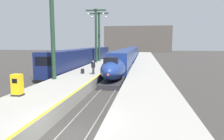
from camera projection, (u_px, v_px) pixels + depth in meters
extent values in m
plane|color=#33302D|center=(72.00, 139.00, 10.49)|extent=(260.00, 260.00, 0.00)
cube|color=gray|center=(99.00, 69.00, 35.29)|extent=(4.80, 110.00, 1.05)
cube|color=gray|center=(146.00, 70.00, 34.05)|extent=(4.80, 110.00, 1.05)
cube|color=yellow|center=(112.00, 66.00, 34.87)|extent=(0.20, 107.80, 0.01)
cube|color=slate|center=(120.00, 70.00, 37.54)|extent=(0.08, 110.00, 0.12)
cube|color=slate|center=(128.00, 70.00, 37.31)|extent=(0.08, 110.00, 0.12)
cube|color=slate|center=(77.00, 69.00, 38.77)|extent=(0.08, 110.00, 0.12)
cube|color=slate|center=(85.00, 69.00, 38.54)|extent=(0.08, 110.00, 0.12)
ellipsoid|color=navy|center=(113.00, 69.00, 24.50)|extent=(2.78, 7.60, 2.56)
cube|color=#28282D|center=(113.00, 82.00, 24.33)|extent=(2.46, 6.46, 0.55)
cube|color=black|center=(111.00, 61.00, 22.69)|extent=(1.59, 1.00, 0.90)
sphere|color=#F24C4C|center=(108.00, 75.00, 20.88)|extent=(0.28, 0.28, 0.28)
cube|color=navy|center=(122.00, 60.00, 33.56)|extent=(2.90, 14.00, 3.05)
cube|color=black|center=(113.00, 57.00, 33.71)|extent=(0.04, 11.90, 0.80)
cube|color=black|center=(130.00, 57.00, 33.28)|extent=(0.04, 11.90, 0.80)
cube|color=silver|center=(122.00, 68.00, 33.73)|extent=(2.92, 13.30, 0.24)
cube|color=black|center=(118.00, 75.00, 29.41)|extent=(2.03, 2.20, 0.56)
cube|color=black|center=(124.00, 68.00, 38.19)|extent=(2.03, 2.20, 0.56)
cube|color=navy|center=(129.00, 55.00, 49.83)|extent=(2.90, 18.00, 3.05)
cube|color=black|center=(123.00, 53.00, 49.97)|extent=(0.04, 15.84, 0.80)
cube|color=black|center=(135.00, 53.00, 49.54)|extent=(0.04, 15.84, 0.80)
cube|color=black|center=(127.00, 65.00, 44.06)|extent=(2.03, 2.20, 0.56)
cube|color=black|center=(131.00, 60.00, 56.06)|extent=(2.03, 2.20, 0.56)
cube|color=navy|center=(133.00, 52.00, 68.05)|extent=(2.90, 18.00, 3.05)
cube|color=black|center=(129.00, 50.00, 68.20)|extent=(0.04, 15.84, 0.80)
cube|color=black|center=(137.00, 50.00, 67.76)|extent=(0.04, 15.84, 0.80)
cube|color=black|center=(132.00, 58.00, 62.29)|extent=(2.03, 2.20, 0.56)
cube|color=black|center=(134.00, 56.00, 74.28)|extent=(2.03, 2.20, 0.56)
cube|color=#141E4C|center=(71.00, 60.00, 33.06)|extent=(2.85, 18.00, 3.30)
cube|color=black|center=(44.00, 61.00, 24.21)|extent=(2.28, 0.08, 1.10)
cube|color=black|center=(62.00, 57.00, 33.21)|extent=(0.04, 15.30, 0.90)
cube|color=black|center=(79.00, 57.00, 32.78)|extent=(0.04, 15.30, 0.90)
cube|color=black|center=(56.00, 78.00, 27.66)|extent=(2.00, 2.00, 0.52)
cube|color=black|center=(82.00, 68.00, 38.95)|extent=(2.00, 2.00, 0.52)
cube|color=#141E4C|center=(97.00, 54.00, 51.29)|extent=(2.85, 18.00, 3.30)
cylinder|color=#1E3828|center=(53.00, 31.00, 21.37)|extent=(0.44, 0.44, 10.29)
cylinder|color=#1E3828|center=(96.00, 36.00, 40.70)|extent=(0.44, 0.44, 10.48)
cylinder|color=#1E3828|center=(96.00, 10.00, 40.04)|extent=(0.68, 0.68, 0.30)
cube|color=#1E3828|center=(96.00, 10.00, 40.05)|extent=(4.00, 0.24, 0.28)
cylinder|color=#1E3828|center=(88.00, 12.00, 40.33)|extent=(0.03, 0.03, 0.60)
sphere|color=#EFEACC|center=(88.00, 14.00, 40.37)|extent=(0.36, 0.36, 0.36)
cylinder|color=#1E3828|center=(103.00, 12.00, 39.87)|extent=(0.03, 0.03, 0.60)
sphere|color=#EFEACC|center=(103.00, 14.00, 39.91)|extent=(0.36, 0.36, 0.36)
cylinder|color=#1E3828|center=(99.00, 37.00, 43.52)|extent=(0.44, 0.44, 10.27)
cylinder|color=#1E3828|center=(99.00, 13.00, 42.87)|extent=(0.68, 0.68, 0.30)
cube|color=#1E3828|center=(99.00, 13.00, 42.88)|extent=(4.00, 0.24, 0.28)
cylinder|color=#1E3828|center=(92.00, 15.00, 43.15)|extent=(0.03, 0.03, 0.60)
sphere|color=#EFEACC|center=(92.00, 17.00, 43.20)|extent=(0.36, 0.36, 0.36)
cylinder|color=#1E3828|center=(106.00, 15.00, 42.70)|extent=(0.03, 0.03, 0.60)
sphere|color=#EFEACC|center=(106.00, 17.00, 42.74)|extent=(0.36, 0.36, 0.36)
cylinder|color=#23232D|center=(93.00, 71.00, 25.37)|extent=(0.13, 0.13, 0.85)
cylinder|color=#23232D|center=(94.00, 71.00, 25.47)|extent=(0.13, 0.13, 0.85)
cube|color=black|center=(93.00, 65.00, 25.33)|extent=(0.42, 0.43, 0.62)
cylinder|color=black|center=(92.00, 65.00, 25.19)|extent=(0.09, 0.09, 0.58)
cylinder|color=black|center=(95.00, 65.00, 25.48)|extent=(0.09, 0.09, 0.58)
sphere|color=tan|center=(93.00, 62.00, 25.27)|extent=(0.22, 0.22, 0.22)
cube|color=black|center=(83.00, 71.00, 25.99)|extent=(0.40, 0.22, 0.60)
cylinder|color=#262628|center=(82.00, 67.00, 25.94)|extent=(0.02, 0.02, 0.36)
cylinder|color=#262628|center=(83.00, 68.00, 25.91)|extent=(0.02, 0.02, 0.36)
cube|color=#262628|center=(82.00, 66.00, 25.90)|extent=(0.22, 0.03, 0.02)
cube|color=yellow|center=(17.00, 85.00, 14.98)|extent=(0.70, 0.56, 1.60)
cube|color=black|center=(14.00, 81.00, 14.66)|extent=(0.40, 0.02, 0.32)
cube|color=black|center=(18.00, 95.00, 15.08)|extent=(0.76, 0.62, 0.12)
cube|color=#4C4742|center=(137.00, 39.00, 109.52)|extent=(36.00, 2.00, 14.00)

